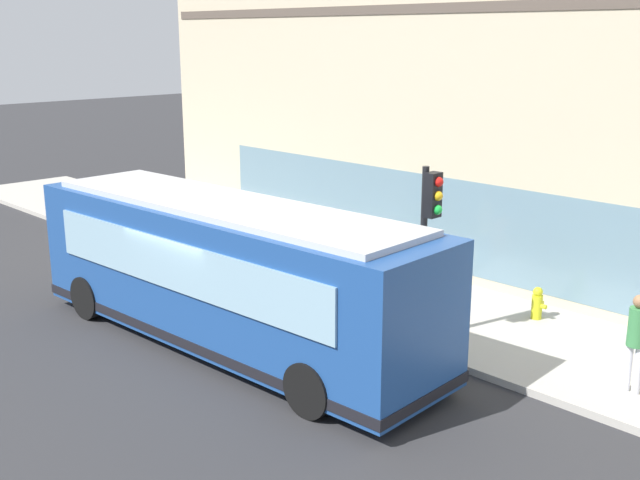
% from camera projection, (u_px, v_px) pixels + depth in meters
% --- Properties ---
extents(ground, '(120.00, 120.00, 0.00)m').
position_uv_depth(ground, '(211.00, 343.00, 16.33)').
color(ground, '#2D2D30').
extents(sidewalk_curb, '(4.24, 40.00, 0.15)m').
position_uv_depth(sidewalk_curb, '(362.00, 290.00, 19.50)').
color(sidewalk_curb, '#B2ADA3').
rests_on(sidewalk_curb, ground).
extents(building_corner, '(9.18, 21.26, 12.63)m').
position_uv_depth(building_corner, '(520.00, 35.00, 22.42)').
color(building_corner, beige).
rests_on(building_corner, ground).
extents(city_bus_nearside, '(3.05, 10.16, 3.07)m').
position_uv_depth(city_bus_nearside, '(227.00, 274.00, 15.86)').
color(city_bus_nearside, '#1E478C').
rests_on(city_bus_nearside, ground).
extents(traffic_light_near_corner, '(0.32, 0.49, 3.65)m').
position_uv_depth(traffic_light_near_corner, '(429.00, 222.00, 15.44)').
color(traffic_light_near_corner, black).
rests_on(traffic_light_near_corner, sidewalk_curb).
extents(fire_hydrant, '(0.35, 0.35, 0.74)m').
position_uv_depth(fire_hydrant, '(537.00, 303.00, 17.23)').
color(fire_hydrant, gold).
rests_on(fire_hydrant, sidewalk_curb).
extents(pedestrian_by_light_pole, '(0.32, 0.32, 1.81)m').
position_uv_depth(pedestrian_by_light_pole, '(402.00, 252.00, 18.75)').
color(pedestrian_by_light_pole, '#3359A5').
rests_on(pedestrian_by_light_pole, sidewalk_curb).
extents(pedestrian_near_building_entrance, '(0.32, 0.32, 1.83)m').
position_uv_depth(pedestrian_near_building_entrance, '(636.00, 336.00, 13.50)').
color(pedestrian_near_building_entrance, silver).
rests_on(pedestrian_near_building_entrance, sidewalk_curb).
extents(newspaper_vending_box, '(0.44, 0.42, 0.90)m').
position_uv_depth(newspaper_vending_box, '(343.00, 286.00, 18.14)').
color(newspaper_vending_box, '#BF3F19').
rests_on(newspaper_vending_box, sidewalk_curb).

